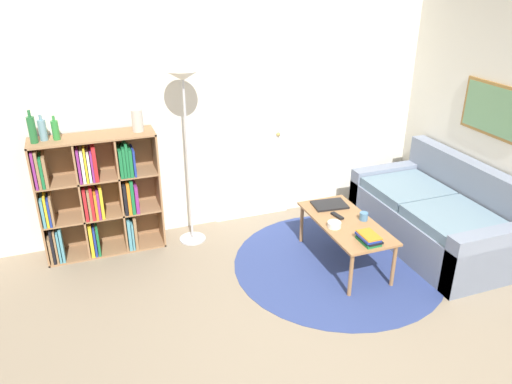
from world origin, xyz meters
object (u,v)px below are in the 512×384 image
Objects in this scene: bookshelf at (96,196)px; bottle_right at (55,130)px; bottle_middle at (43,130)px; bowl at (334,225)px; couch at (438,217)px; bottle_left at (32,129)px; laptop at (330,205)px; coffee_table at (346,226)px; cup at (364,216)px; floor_lamp at (184,97)px; vase_on_shelf at (137,120)px.

bottle_right reaches higher than bookshelf.
bowl is at bearing -25.44° from bottle_middle.
couch is 3.93m from bottle_middle.
bowl is 0.57× the size of bottle_right.
bottle_left is at bearing -170.77° from bottle_right.
couch reaches higher than laptop.
coffee_table is 2.92m from bottle_middle.
couch reaches higher than cup.
couch is 4.00m from bottle_left.
bottle_middle is at bearing 173.61° from floor_lamp.
cup is at bearing -67.56° from laptop.
cup is (0.33, 0.03, 0.01)m from bowl.
laptop is at bearing -14.30° from bottle_left.
bowl is (-0.17, -0.41, 0.02)m from laptop.
floor_lamp reaches higher than cup.
bottle_left reaches higher than laptop.
bookshelf is 2.60m from cup.
bottle_right is (-2.46, 0.70, 0.85)m from laptop.
bowl is at bearing -23.76° from bottle_left.
coffee_table is at bearing -21.39° from bottle_left.
floor_lamp is 2.83m from couch.
vase_on_shelf is at bearing -0.45° from bookshelf.
bowl is (1.12, -1.00, -1.06)m from floor_lamp.
coffee_table is 5.12× the size of vase_on_shelf.
cup is 0.38× the size of vase_on_shelf.
vase_on_shelf reaches higher than coffee_table.
bottle_left reaches higher than bookshelf.
bookshelf is 1.30m from floor_lamp.
floor_lamp reaches higher than laptop.
bookshelf is at bearing 154.18° from coffee_table.
laptop is (0.01, 0.36, 0.06)m from coffee_table.
laptop is 2.87m from bottle_left.
bookshelf is 2.31m from bowl.
bottle_middle is (-2.57, 0.72, 0.85)m from laptop.
bottle_middle is (-3.64, 1.08, 1.02)m from couch.
cup is (1.45, -0.97, -1.04)m from floor_lamp.
vase_on_shelf is (-1.72, 1.05, 0.92)m from coffee_table.
bookshelf reaches higher than laptop.
floor_lamp is 1.83m from bowl.
bottle_right is (0.19, 0.03, -0.03)m from bottle_left.
vase_on_shelf reaches higher than cup.
vase_on_shelf reaches higher than bookshelf.
bottle_right is at bearing 173.92° from floor_lamp.
bottle_middle is at bearing 31.20° from bottle_left.
coffee_table is 2.98m from bottle_left.
floor_lamp reaches higher than bookshelf.
bottle_right reaches higher than laptop.
bookshelf is 3.39× the size of laptop.
couch is at bearing 0.04° from coffee_table.
laptop reaches higher than coffee_table.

